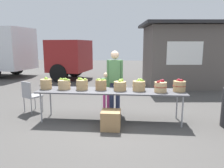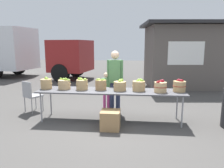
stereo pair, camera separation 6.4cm
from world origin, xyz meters
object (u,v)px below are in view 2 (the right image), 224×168
apple_basket_green_1 (64,84)px  apple_basket_green_2 (82,84)px  folding_chair (31,94)px  produce_crate (110,120)px  apple_basket_green_5 (139,85)px  child_customer (106,88)px  box_truck (13,51)px  market_table (111,92)px  apple_basket_green_3 (101,84)px  apple_basket_green_0 (46,83)px  apple_basket_red_1 (179,86)px  apple_basket_red_0 (160,87)px  apple_basket_green_4 (120,85)px  vendor_adult (115,76)px

apple_basket_green_1 → apple_basket_green_2: (0.45, -0.02, 0.01)m
apple_basket_green_2 → folding_chair: size_ratio=0.35×
produce_crate → apple_basket_green_2: bearing=143.1°
apple_basket_green_1 → produce_crate: (1.21, -0.59, -0.67)m
apple_basket_green_5 → child_customer: 1.17m
folding_chair → box_truck: bearing=-25.4°
market_table → apple_basket_green_2: size_ratio=11.70×
market_table → apple_basket_green_3: bearing=168.8°
market_table → apple_basket_green_0: size_ratio=11.78×
market_table → child_customer: bearing=105.1°
apple_basket_red_1 → child_customer: 1.97m
market_table → apple_basket_green_3: apple_basket_green_3 is taller
apple_basket_green_0 → box_truck: 8.11m
apple_basket_green_1 → apple_basket_green_3: 0.91m
folding_chair → apple_basket_green_0: bearing=179.3°
apple_basket_green_0 → apple_basket_red_0: bearing=-2.3°
folding_chair → market_table: bearing=-159.7°
apple_basket_green_3 → apple_basket_red_1: apple_basket_red_1 is taller
apple_basket_green_0 → apple_basket_red_1: bearing=-0.0°
apple_basket_green_0 → produce_crate: bearing=-19.4°
box_truck → produce_crate: size_ratio=19.15×
apple_basket_green_1 → folding_chair: size_ratio=0.37×
market_table → apple_basket_green_1: size_ratio=11.03×
apple_basket_red_0 → folding_chair: apple_basket_red_0 is taller
apple_basket_green_3 → folding_chair: bearing=169.1°
apple_basket_green_3 → apple_basket_green_2: bearing=-176.7°
apple_basket_green_1 → apple_basket_red_1: size_ratio=1.05×
apple_basket_green_1 → apple_basket_green_4: apple_basket_green_1 is taller
apple_basket_green_2 → box_truck: size_ratio=0.04×
apple_basket_green_0 → box_truck: bearing=125.6°
vendor_adult → folding_chair: bearing=8.9°
apple_basket_green_4 → child_customer: (-0.43, 0.75, -0.24)m
box_truck → folding_chair: 7.48m
apple_basket_green_2 → vendor_adult: bearing=44.5°
apple_basket_green_4 → apple_basket_green_0: bearing=179.1°
apple_basket_green_5 → produce_crate: bearing=-136.7°
market_table → apple_basket_green_1: bearing=177.9°
apple_basket_green_5 → child_customer: size_ratio=0.29×
apple_basket_green_4 → apple_basket_green_5: 0.45m
apple_basket_red_1 → vendor_adult: vendor_adult is taller
apple_basket_green_4 → folding_chair: size_ratio=0.36×
apple_basket_green_1 → folding_chair: 1.21m
apple_basket_green_0 → apple_basket_red_1: 3.22m
market_table → child_customer: child_customer is taller
apple_basket_green_3 → box_truck: bearing=132.7°
apple_basket_green_2 → produce_crate: (0.76, -0.57, -0.68)m
apple_basket_green_2 → produce_crate: 1.17m
apple_basket_green_3 → apple_basket_green_4: 0.47m
apple_basket_green_1 → folding_chair: bearing=160.3°
apple_basket_green_0 → apple_basket_red_1: same height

